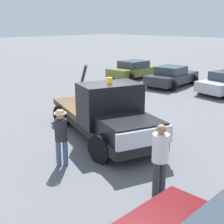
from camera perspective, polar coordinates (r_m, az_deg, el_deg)
ground_plane at (r=11.66m, az=-1.76°, el=-4.49°), size 160.00×160.00×0.00m
tow_truck at (r=11.06m, az=-1.04°, el=-0.64°), size 6.24×3.81×2.51m
person_near_truck at (r=7.60m, az=8.80°, el=-7.74°), size 0.40×0.40×1.81m
person_at_hood at (r=9.14m, az=-9.30°, el=-3.89°), size 0.38×0.38×1.70m
parked_car_olive at (r=24.07m, az=4.22°, el=7.74°), size 2.51×4.60×1.34m
parked_car_charcoal at (r=21.25m, az=10.88°, el=6.40°), size 2.60×4.39×1.34m
traffic_cone at (r=15.45m, az=2.30°, el=1.64°), size 0.40×0.40×0.55m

